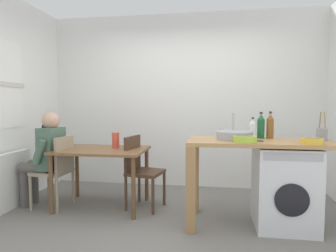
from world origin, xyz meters
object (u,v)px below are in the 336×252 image
(seated_person, at_px, (46,154))
(chair_person_seat, at_px, (57,168))
(vase, at_px, (116,140))
(dining_table, at_px, (102,157))
(utensil_crock, at_px, (322,134))
(colander, at_px, (312,141))
(bottle_squat_brown, at_px, (261,126))
(bottle_tall_green, at_px, (253,129))
(chair_opposite, at_px, (140,167))
(mixing_bowl, at_px, (245,139))
(washing_machine, at_px, (284,187))
(bottle_clear_small, at_px, (270,126))

(seated_person, bearing_deg, chair_person_seat, -90.00)
(chair_person_seat, distance_m, vase, 0.80)
(dining_table, xyz_separation_m, utensil_crock, (2.49, -0.23, 0.35))
(colander, relative_size, vase, 0.99)
(bottle_squat_brown, height_order, vase, bottle_squat_brown)
(dining_table, distance_m, bottle_squat_brown, 1.95)
(utensil_crock, bearing_deg, seated_person, 177.64)
(bottle_squat_brown, distance_m, vase, 1.78)
(bottle_tall_green, bearing_deg, chair_person_seat, 177.14)
(chair_opposite, relative_size, colander, 4.50)
(colander, bearing_deg, vase, 164.59)
(chair_opposite, height_order, bottle_tall_green, bottle_tall_green)
(mixing_bowl, bearing_deg, seated_person, 170.94)
(chair_opposite, bearing_deg, utensil_crock, 93.80)
(bottle_squat_brown, relative_size, colander, 1.46)
(bottle_tall_green, bearing_deg, dining_table, 172.96)
(chair_person_seat, xyz_separation_m, chair_opposite, (1.02, 0.17, 0.00))
(seated_person, relative_size, bottle_tall_green, 5.00)
(chair_person_seat, height_order, colander, colander)
(bottle_tall_green, distance_m, utensil_crock, 0.70)
(colander, bearing_deg, bottle_squat_brown, 135.01)
(dining_table, relative_size, washing_machine, 1.28)
(chair_person_seat, height_order, bottle_squat_brown, bottle_squat_brown)
(washing_machine, relative_size, colander, 4.30)
(chair_person_seat, xyz_separation_m, utensil_crock, (3.04, -0.12, 0.48))
(colander, bearing_deg, chair_person_seat, 172.21)
(washing_machine, bearing_deg, colander, -49.26)
(bottle_tall_green, height_order, colander, bottle_tall_green)
(chair_person_seat, relative_size, seated_person, 0.75)
(bottle_tall_green, height_order, vase, bottle_tall_green)
(chair_person_seat, xyz_separation_m, washing_machine, (2.67, -0.17, -0.08))
(chair_opposite, bearing_deg, mixing_bowl, 77.96)
(chair_opposite, height_order, mixing_bowl, mixing_bowl)
(chair_opposite, bearing_deg, bottle_tall_green, 89.75)
(utensil_crock, bearing_deg, chair_opposite, 171.77)
(chair_opposite, distance_m, seated_person, 1.21)
(dining_table, relative_size, bottle_squat_brown, 3.77)
(seated_person, distance_m, utensil_crock, 3.22)
(chair_person_seat, bearing_deg, chair_opposite, -76.68)
(dining_table, height_order, vase, vase)
(dining_table, distance_m, utensil_crock, 2.53)
(utensil_crock, bearing_deg, bottle_squat_brown, 166.72)
(bottle_squat_brown, height_order, mixing_bowl, bottle_squat_brown)
(chair_person_seat, relative_size, bottle_clear_small, 3.01)
(seated_person, xyz_separation_m, colander, (3.02, -0.40, 0.28))
(dining_table, xyz_separation_m, mixing_bowl, (1.69, -0.48, 0.31))
(mixing_bowl, bearing_deg, dining_table, 164.27)
(chair_opposite, relative_size, vase, 4.47)
(chair_person_seat, height_order, washing_machine, chair_person_seat)
(colander, bearing_deg, bottle_clear_small, 127.77)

